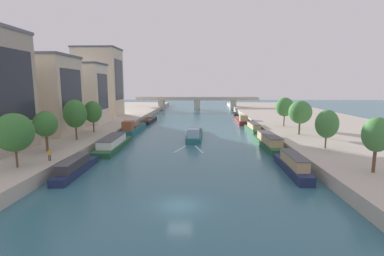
{
  "coord_description": "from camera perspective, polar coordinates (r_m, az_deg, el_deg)",
  "views": [
    {
      "loc": [
        2.14,
        -26.68,
        12.16
      ],
      "look_at": [
        0.0,
        36.13,
        2.36
      ],
      "focal_mm": 26.12,
      "sensor_mm": 36.0,
      "label": 1
    }
  ],
  "objects": [
    {
      "name": "ground_plane",
      "position": [
        29.39,
        -2.49,
        -15.58
      ],
      "size": [
        400.0,
        400.0,
        0.0
      ],
      "primitive_type": "plane",
      "color": "#336675"
    },
    {
      "name": "quay_left",
      "position": [
        90.56,
        -22.5,
        1.02
      ],
      "size": [
        36.0,
        170.0,
        1.72
      ],
      "primitive_type": "cube",
      "color": "#B7AD9E",
      "rests_on": "ground"
    },
    {
      "name": "quay_right",
      "position": [
        88.87,
        23.85,
        0.8
      ],
      "size": [
        36.0,
        170.0,
        1.72
      ],
      "primitive_type": "cube",
      "color": "#B7AD9E",
      "rests_on": "ground"
    },
    {
      "name": "barge_midriver",
      "position": [
        64.44,
        0.57,
        -1.22
      ],
      "size": [
        3.58,
        17.3,
        2.89
      ],
      "color": "#23666B",
      "rests_on": "ground"
    },
    {
      "name": "wake_behind_barge",
      "position": [
        53.05,
        -0.5,
        -4.37
      ],
      "size": [
        5.6,
        5.95,
        0.03
      ],
      "color": "#A5D1DB",
      "rests_on": "ground"
    },
    {
      "name": "moored_boat_left_upstream",
      "position": [
        41.94,
        -22.65,
        -7.34
      ],
      "size": [
        2.23,
        12.25,
        2.27
      ],
      "color": "#1E284C",
      "rests_on": "ground"
    },
    {
      "name": "moored_boat_left_end",
      "position": [
        55.44,
        -15.8,
        -3.05
      ],
      "size": [
        3.69,
        16.62,
        2.47
      ],
      "color": "#235633",
      "rests_on": "ground"
    },
    {
      "name": "moored_boat_left_downstream",
      "position": [
        73.56,
        -11.93,
        -0.02
      ],
      "size": [
        3.27,
        16.53,
        3.48
      ],
      "color": "#23666B",
      "rests_on": "ground"
    },
    {
      "name": "moored_boat_left_second",
      "position": [
        92.32,
        -8.76,
        1.55
      ],
      "size": [
        2.97,
        15.76,
        2.18
      ],
      "color": "black",
      "rests_on": "ground"
    },
    {
      "name": "moored_boat_right_near",
      "position": [
        41.48,
        19.8,
        -7.07
      ],
      "size": [
        2.07,
        12.74,
        2.74
      ],
      "color": "#1E284C",
      "rests_on": "ground"
    },
    {
      "name": "moored_boat_right_second",
      "position": [
        56.4,
        15.29,
        -2.72
      ],
      "size": [
        3.44,
        16.52,
        2.73
      ],
      "color": "#235633",
      "rests_on": "ground"
    },
    {
      "name": "moored_boat_right_midway",
      "position": [
        73.79,
        12.39,
        -0.02
      ],
      "size": [
        2.74,
        12.53,
        2.45
      ],
      "color": "#235633",
      "rests_on": "ground"
    },
    {
      "name": "moored_boat_right_gap_after",
      "position": [
        90.6,
        10.05,
        1.61
      ],
      "size": [
        3.23,
        16.0,
        3.05
      ],
      "color": "maroon",
      "rests_on": "ground"
    },
    {
      "name": "moored_boat_right_downstream",
      "position": [
        106.92,
        8.73,
        2.61
      ],
      "size": [
        1.9,
        11.27,
        2.43
      ],
      "color": "black",
      "rests_on": "ground"
    },
    {
      "name": "tree_left_nearest",
      "position": [
        41.33,
        -32.56,
        -0.77
      ],
      "size": [
        4.65,
        4.65,
        6.94
      ],
      "color": "brown",
      "rests_on": "quay_left"
    },
    {
      "name": "tree_left_far",
      "position": [
        48.84,
        -27.74,
        0.7
      ],
      "size": [
        3.58,
        3.58,
        6.38
      ],
      "color": "brown",
      "rests_on": "quay_left"
    },
    {
      "name": "tree_left_past_mid",
      "position": [
        57.11,
        -22.76,
        2.69
      ],
      "size": [
        4.25,
        4.25,
        7.64
      ],
      "color": "brown",
      "rests_on": "quay_left"
    },
    {
      "name": "tree_left_second",
      "position": [
        64.78,
        -19.58,
        3.13
      ],
      "size": [
        3.8,
        3.8,
        6.9
      ],
      "color": "brown",
      "rests_on": "quay_left"
    },
    {
      "name": "tree_right_third",
      "position": [
        39.38,
        33.56,
        -1.17
      ],
      "size": [
        3.23,
        3.23,
        6.68
      ],
      "color": "brown",
      "rests_on": "quay_right"
    },
    {
      "name": "tree_right_distant",
      "position": [
        50.7,
        25.83,
        0.75
      ],
      "size": [
        3.64,
        3.64,
        6.39
      ],
      "color": "brown",
      "rests_on": "quay_right"
    },
    {
      "name": "tree_right_far",
      "position": [
        62.69,
        21.22,
        3.02
      ],
      "size": [
        4.7,
        4.7,
        7.13
      ],
      "color": "brown",
      "rests_on": "quay_right"
    },
    {
      "name": "tree_right_midway",
      "position": [
        73.85,
        18.4,
        4.1
      ],
      "size": [
        4.42,
        4.42,
        7.26
      ],
      "color": "brown",
      "rests_on": "quay_right"
    },
    {
      "name": "building_left_tall",
      "position": [
        67.28,
        -28.65,
        5.96
      ],
      "size": [
        14.37,
        11.77,
        16.54
      ],
      "color": "beige",
      "rests_on": "quay_left"
    },
    {
      "name": "building_left_middle",
      "position": [
        81.56,
        -22.9,
        6.5
      ],
      "size": [
        16.14,
        9.3,
        16.07
      ],
      "color": "beige",
      "rests_on": "quay_left"
    },
    {
      "name": "building_left_corner",
      "position": [
        98.77,
        -18.46,
        8.84
      ],
      "size": [
        13.91,
        11.2,
        22.29
      ],
      "color": "beige",
      "rests_on": "quay_left"
    },
    {
      "name": "bridge_far",
      "position": [
        135.38,
        1.05,
        5.37
      ],
      "size": [
        58.62,
        4.4,
        6.18
      ],
      "color": "#ADA899",
      "rests_on": "ground"
    },
    {
      "name": "person_on_quay",
      "position": [
        43.31,
        -27.11,
        -4.81
      ],
      "size": [
        0.51,
        0.3,
        1.62
      ],
      "color": "#2D2D38",
      "rests_on": "quay_left"
    }
  ]
}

